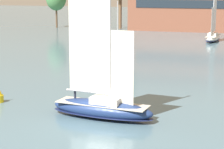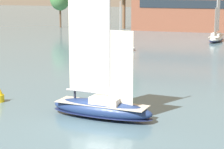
{
  "view_description": "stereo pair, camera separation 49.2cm",
  "coord_description": "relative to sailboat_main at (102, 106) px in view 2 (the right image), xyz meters",
  "views": [
    {
      "loc": [
        11.16,
        -34.39,
        11.12
      ],
      "look_at": [
        0.0,
        3.0,
        3.22
      ],
      "focal_mm": 70.0,
      "sensor_mm": 36.0,
      "label": 1
    },
    {
      "loc": [
        11.63,
        -34.25,
        11.12
      ],
      "look_at": [
        0.0,
        3.0,
        3.22
      ],
      "focal_mm": 70.0,
      "sensor_mm": 36.0,
      "label": 2
    }
  ],
  "objects": [
    {
      "name": "ground_plane",
      "position": [
        -0.01,
        0.0,
        -1.02
      ],
      "size": [
        400.0,
        400.0,
        0.0
      ],
      "primitive_type": "plane",
      "color": "slate"
    },
    {
      "name": "sailboat_moored_mid_channel",
      "position": [
        5.45,
        57.53,
        -0.07
      ],
      "size": [
        3.26,
        8.74,
        11.74
      ],
      "color": "white",
      "rests_on": "ground"
    },
    {
      "name": "waterfront_building",
      "position": [
        5.04,
        81.04,
        5.62
      ],
      "size": [
        45.5,
        14.86,
        13.21
      ],
      "color": "brown",
      "rests_on": "ground"
    },
    {
      "name": "sailboat_main",
      "position": [
        0.0,
        0.0,
        0.0
      ],
      "size": [
        9.54,
        3.63,
        12.79
      ],
      "color": "navy",
      "rests_on": "ground"
    },
    {
      "name": "sailboat_moored_outer_mooring",
      "position": [
        -8.41,
        25.62,
        -0.41
      ],
      "size": [
        4.55,
        6.69,
        9.03
      ],
      "color": "navy",
      "rests_on": "ground"
    },
    {
      "name": "sailboat_moored_far_slip",
      "position": [
        -10.24,
        38.97,
        -0.44
      ],
      "size": [
        6.45,
        2.75,
        8.61
      ],
      "color": "silver",
      "rests_on": "ground"
    }
  ]
}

